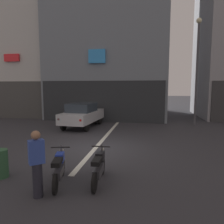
# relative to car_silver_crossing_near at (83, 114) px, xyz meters

# --- Properties ---
(ground_plane) EXTENTS (120.00, 120.00, 0.00)m
(ground_plane) POSITION_rel_car_silver_crossing_near_xyz_m (2.09, -4.67, -0.89)
(ground_plane) COLOR #333338
(lane_centre_line) EXTENTS (0.20, 18.00, 0.01)m
(lane_centre_line) POSITION_rel_car_silver_crossing_near_xyz_m (2.09, 1.33, -0.88)
(lane_centre_line) COLOR silver
(lane_centre_line) RESTS_ON ground
(building_corner_left) EXTENTS (10.64, 8.91, 21.26)m
(building_corner_left) POSITION_rel_car_silver_crossing_near_xyz_m (-7.69, 7.37, 9.73)
(building_corner_left) COLOR silver
(building_corner_left) RESTS_ON ground
(building_mid_block) EXTENTS (10.04, 10.15, 18.27)m
(building_mid_block) POSITION_rel_car_silver_crossing_near_xyz_m (0.77, 7.36, 8.24)
(building_mid_block) COLOR gray
(building_mid_block) RESTS_ON ground
(car_silver_crossing_near) EXTENTS (2.09, 4.23, 1.64)m
(car_silver_crossing_near) POSITION_rel_car_silver_crossing_near_xyz_m (0.00, 0.00, 0.00)
(car_silver_crossing_near) COLOR black
(car_silver_crossing_near) RESTS_ON ground
(street_lamp) EXTENTS (0.36, 0.36, 7.32)m
(street_lamp) POSITION_rel_car_silver_crossing_near_xyz_m (7.62, 1.93, 3.53)
(street_lamp) COLOR #47474C
(street_lamp) RESTS_ON ground
(motorcycle_blue_row_leftmost) EXTENTS (0.60, 1.64, 0.98)m
(motorcycle_blue_row_leftmost) POSITION_rel_car_silver_crossing_near_xyz_m (1.95, -8.18, -0.43)
(motorcycle_blue_row_leftmost) COLOR black
(motorcycle_blue_row_leftmost) RESTS_ON ground
(motorcycle_black_row_left_mid) EXTENTS (0.55, 1.67, 0.98)m
(motorcycle_black_row_left_mid) POSITION_rel_car_silver_crossing_near_xyz_m (3.03, -7.91, -0.43)
(motorcycle_black_row_left_mid) COLOR black
(motorcycle_black_row_left_mid) RESTS_ON ground
(person_by_motorcycles) EXTENTS (0.42, 0.40, 1.67)m
(person_by_motorcycles) POSITION_rel_car_silver_crossing_near_xyz_m (1.74, -8.95, -0.03)
(person_by_motorcycles) COLOR #23232D
(person_by_motorcycles) RESTS_ON ground
(trash_bin) EXTENTS (0.44, 0.44, 0.85)m
(trash_bin) POSITION_rel_car_silver_crossing_near_xyz_m (0.04, -8.09, -0.46)
(trash_bin) COLOR #2D5938
(trash_bin) RESTS_ON ground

